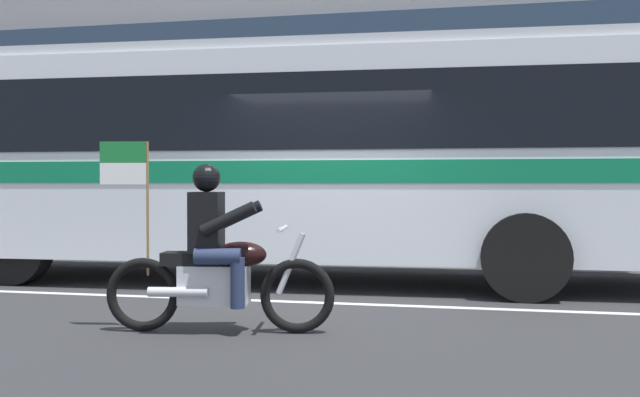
# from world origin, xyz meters

# --- Properties ---
(ground_plane) EXTENTS (60.00, 60.00, 0.00)m
(ground_plane) POSITION_xyz_m (0.00, 0.00, 0.00)
(ground_plane) COLOR #2B2B2D
(sidewalk_curb) EXTENTS (28.00, 3.80, 0.15)m
(sidewalk_curb) POSITION_xyz_m (0.00, 5.10, 0.07)
(sidewalk_curb) COLOR #B7B2A8
(sidewalk_curb) RESTS_ON ground_plane
(lane_center_stripe) EXTENTS (26.60, 0.14, 0.01)m
(lane_center_stripe) POSITION_xyz_m (0.00, -0.60, 0.00)
(lane_center_stripe) COLOR silver
(lane_center_stripe) RESTS_ON ground_plane
(transit_bus) EXTENTS (11.61, 3.03, 3.22)m
(transit_bus) POSITION_xyz_m (-0.82, 1.19, 1.88)
(transit_bus) COLOR silver
(transit_bus) RESTS_ON ground_plane
(motorcycle_with_rider) EXTENTS (2.18, 0.71, 1.78)m
(motorcycle_with_rider) POSITION_xyz_m (-0.56, -2.44, 0.67)
(motorcycle_with_rider) COLOR black
(motorcycle_with_rider) RESTS_ON ground_plane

